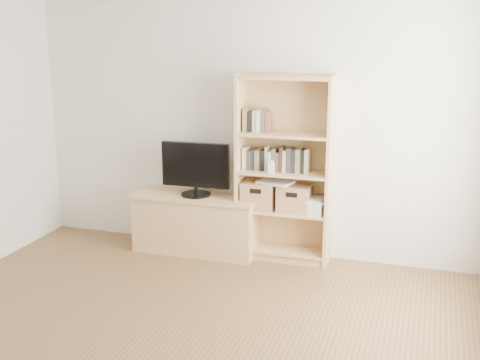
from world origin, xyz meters
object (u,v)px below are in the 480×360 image
at_px(tv_stand, 197,224).
at_px(basket_left, 259,195).
at_px(bookshelf, 284,170).
at_px(television, 196,169).
at_px(basket_right, 294,198).
at_px(baby_monitor, 271,168).
at_px(laptop, 275,182).

height_order(tv_stand, basket_left, basket_left).
bearing_deg(bookshelf, tv_stand, -176.49).
relative_size(television, basket_right, 2.24).
bearing_deg(basket_right, television, -175.81).
bearing_deg(bookshelf, television, -176.49).
relative_size(tv_stand, baby_monitor, 11.79).
bearing_deg(bookshelf, laptop, -168.24).
height_order(tv_stand, bookshelf, bookshelf).
xyz_separation_m(tv_stand, laptop, (0.80, 0.05, 0.49)).
relative_size(tv_stand, television, 1.78).
xyz_separation_m(television, basket_right, (0.99, 0.07, -0.23)).
xyz_separation_m(television, laptop, (0.80, 0.05, -0.08)).
distance_m(basket_left, laptop, 0.22).
bearing_deg(television, basket_right, 1.67).
height_order(television, basket_right, television).
height_order(baby_monitor, laptop, baby_monitor).
distance_m(tv_stand, baby_monitor, 1.02).
bearing_deg(baby_monitor, basket_left, 147.54).
height_order(tv_stand, laptop, laptop).
xyz_separation_m(tv_stand, television, (-0.00, 0.00, 0.58)).
relative_size(baby_monitor, laptop, 0.33).
relative_size(tv_stand, basket_left, 3.86).
height_order(basket_left, laptop, laptop).
bearing_deg(television, bookshelf, 2.35).
bearing_deg(baby_monitor, tv_stand, 178.32).
bearing_deg(basket_left, bookshelf, 1.76).
xyz_separation_m(tv_stand, basket_left, (0.64, 0.06, 0.35)).
bearing_deg(tv_stand, basket_right, 2.43).
bearing_deg(basket_right, baby_monitor, -154.30).
xyz_separation_m(tv_stand, basket_right, (0.99, 0.07, 0.35)).
bearing_deg(basket_left, tv_stand, -175.06).
bearing_deg(baby_monitor, basket_right, 26.04).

